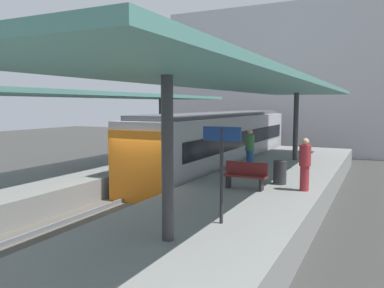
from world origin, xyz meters
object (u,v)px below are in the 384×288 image
commuter_train (221,142)px  passenger_mid_platform (305,164)px  litter_bin (280,172)px  platform_sign (222,153)px  passenger_near_bench (250,149)px  platform_bench (245,175)px

commuter_train → passenger_mid_platform: 8.56m
passenger_mid_platform → litter_bin: bearing=143.5°
platform_sign → passenger_near_bench: 7.24m
commuter_train → passenger_near_bench: 4.76m
commuter_train → litter_bin: size_ratio=19.35×
commuter_train → platform_sign: size_ratio=7.00×
platform_bench → platform_sign: (0.66, -3.74, 1.16)m
platform_sign → passenger_mid_platform: size_ratio=1.33×
platform_bench → platform_sign: 3.97m
platform_sign → passenger_near_bench: size_ratio=1.29×
commuter_train → litter_bin: 7.44m
platform_sign → litter_bin: (0.16, 4.98, -1.22)m
platform_sign → passenger_mid_platform: bearing=75.7°
platform_bench → passenger_near_bench: (-0.91, 3.30, 0.42)m
passenger_near_bench → platform_sign: bearing=-77.4°
passenger_near_bench → litter_bin: bearing=-49.9°
commuter_train → platform_sign: bearing=-68.2°
commuter_train → passenger_near_bench: size_ratio=9.05×
platform_sign → litter_bin: 5.13m
litter_bin → commuter_train: bearing=127.3°
passenger_near_bench → platform_bench: bearing=-74.6°
platform_bench → commuter_train: bearing=117.3°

